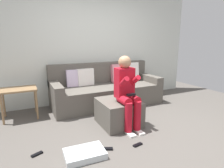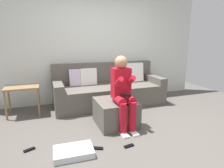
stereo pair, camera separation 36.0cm
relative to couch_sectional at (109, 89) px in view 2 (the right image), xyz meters
The scene contains 10 objects.
ground_plane 1.58m from the couch_sectional, 96.80° to the right, with size 7.02×7.02×0.00m, color #544F49.
wall_back 1.08m from the couch_sectional, 112.04° to the left, with size 5.40×0.10×2.61m, color silver.
couch_sectional is the anchor object (origin of this frame).
ottoman 1.15m from the couch_sectional, 103.22° to the right, with size 0.64×0.69×0.43m, color #59544C.
person_seated 1.35m from the couch_sectional, 98.86° to the right, with size 0.30×0.56×1.19m.
storage_bin 2.12m from the couch_sectional, 121.30° to the right, with size 0.50×0.34×0.08m, color silver.
side_table 1.80m from the couch_sectional, behind, with size 0.62×0.46×0.57m.
remote_near_ottoman 1.92m from the couch_sectional, 100.60° to the right, with size 0.14×0.05×0.02m, color black.
remote_by_storage_bin 1.95m from the couch_sectional, 114.07° to the right, with size 0.18×0.06×0.02m, color black.
remote_under_side_table 2.23m from the couch_sectional, 137.50° to the right, with size 0.15×0.05×0.02m, color black.
Camera 2 is at (-1.18, -2.45, 1.42)m, focal length 30.26 mm.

